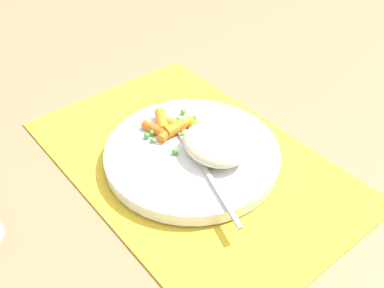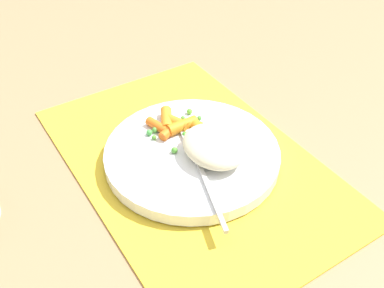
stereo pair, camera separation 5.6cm
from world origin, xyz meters
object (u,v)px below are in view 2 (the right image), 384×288
at_px(rice_mound, 214,146).
at_px(carrot_portion, 179,125).
at_px(fork, 198,163).
at_px(plate, 192,154).

xyz_separation_m(rice_mound, carrot_portion, (0.08, 0.01, -0.01)).
bearing_deg(fork, plate, -17.72).
height_order(plate, fork, fork).
relative_size(plate, rice_mound, 2.54).
xyz_separation_m(rice_mound, fork, (-0.01, 0.03, -0.01)).
height_order(plate, rice_mound, rice_mound).
height_order(rice_mound, fork, rice_mound).
relative_size(rice_mound, fork, 0.50).
bearing_deg(fork, carrot_portion, -12.54).
bearing_deg(carrot_portion, plate, 171.03).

